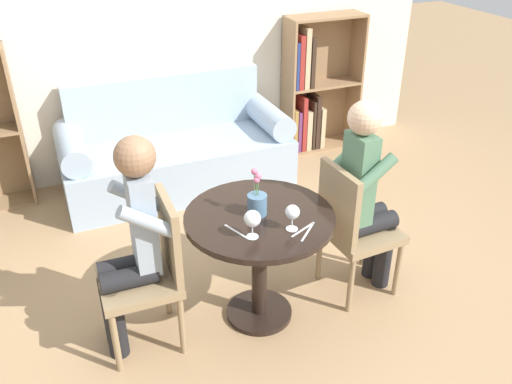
# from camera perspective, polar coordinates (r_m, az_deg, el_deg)

# --- Properties ---
(ground_plane) EXTENTS (16.00, 16.00, 0.00)m
(ground_plane) POSITION_cam_1_polar(r_m,az_deg,el_deg) (3.42, 0.34, -12.67)
(ground_plane) COLOR tan
(back_wall) EXTENTS (5.20, 0.05, 2.70)m
(back_wall) POSITION_cam_1_polar(r_m,az_deg,el_deg) (4.77, -10.84, 17.56)
(back_wall) COLOR silver
(back_wall) RESTS_ON ground_plane
(round_table) EXTENTS (0.84, 0.84, 0.72)m
(round_table) POSITION_cam_1_polar(r_m,az_deg,el_deg) (3.08, 0.37, -5.03)
(round_table) COLOR black
(round_table) RESTS_ON ground_plane
(couch) EXTENTS (1.89, 0.80, 0.92)m
(couch) POSITION_cam_1_polar(r_m,az_deg,el_deg) (4.70, -8.45, 4.17)
(couch) COLOR #9EB2C6
(couch) RESTS_ON ground_plane
(bookshelf_right) EXTENTS (0.75, 0.28, 1.29)m
(bookshelf_right) POSITION_cam_1_polar(r_m,az_deg,el_deg) (5.33, 5.88, 10.50)
(bookshelf_right) COLOR #93704C
(bookshelf_right) RESTS_ON ground_plane
(chair_left) EXTENTS (0.43, 0.43, 0.90)m
(chair_left) POSITION_cam_1_polar(r_m,az_deg,el_deg) (3.01, -11.00, -7.84)
(chair_left) COLOR #937A56
(chair_left) RESTS_ON ground_plane
(chair_right) EXTENTS (0.44, 0.44, 0.90)m
(chair_right) POSITION_cam_1_polar(r_m,az_deg,el_deg) (3.36, 10.10, -3.47)
(chair_right) COLOR #937A56
(chair_right) RESTS_ON ground_plane
(person_left) EXTENTS (0.42, 0.35, 1.27)m
(person_left) POSITION_cam_1_polar(r_m,az_deg,el_deg) (2.90, -13.03, -5.24)
(person_left) COLOR black
(person_left) RESTS_ON ground_plane
(person_right) EXTENTS (0.43, 0.35, 1.29)m
(person_right) POSITION_cam_1_polar(r_m,az_deg,el_deg) (3.31, 11.59, -0.42)
(person_right) COLOR black
(person_right) RESTS_ON ground_plane
(wine_glass_left) EXTENTS (0.09, 0.09, 0.16)m
(wine_glass_left) POSITION_cam_1_polar(r_m,az_deg,el_deg) (2.75, -0.39, -2.91)
(wine_glass_left) COLOR white
(wine_glass_left) RESTS_ON round_table
(wine_glass_right) EXTENTS (0.08, 0.08, 0.15)m
(wine_glass_right) POSITION_cam_1_polar(r_m,az_deg,el_deg) (2.82, 3.86, -2.21)
(wine_glass_right) COLOR white
(wine_glass_right) RESTS_ON round_table
(flower_vase) EXTENTS (0.11, 0.11, 0.27)m
(flower_vase) POSITION_cam_1_polar(r_m,az_deg,el_deg) (2.96, 0.11, -1.06)
(flower_vase) COLOR slate
(flower_vase) RESTS_ON round_table
(knife_left_setting) EXTENTS (0.18, 0.09, 0.00)m
(knife_left_setting) POSITION_cam_1_polar(r_m,az_deg,el_deg) (2.87, 4.97, -3.95)
(knife_left_setting) COLOR silver
(knife_left_setting) RESTS_ON round_table
(fork_left_setting) EXTENTS (0.15, 0.14, 0.00)m
(fork_left_setting) POSITION_cam_1_polar(r_m,az_deg,el_deg) (2.86, 5.46, -4.20)
(fork_left_setting) COLOR silver
(fork_left_setting) RESTS_ON round_table
(knife_right_setting) EXTENTS (0.08, 0.18, 0.00)m
(knife_right_setting) POSITION_cam_1_polar(r_m,az_deg,el_deg) (2.84, -2.02, -4.23)
(knife_right_setting) COLOR silver
(knife_right_setting) RESTS_ON round_table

